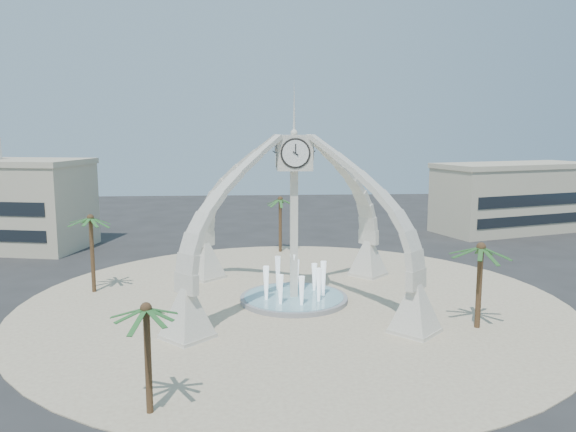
{
  "coord_description": "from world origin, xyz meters",
  "views": [
    {
      "loc": [
        -3.13,
        -40.22,
        12.61
      ],
      "look_at": [
        -0.3,
        2.0,
        6.15
      ],
      "focal_mm": 35.0,
      "sensor_mm": 36.0,
      "label": 1
    }
  ],
  "objects": [
    {
      "name": "palm_north",
      "position": [
        -0.09,
        17.29,
        5.51
      ],
      "size": [
        3.67,
        3.67,
        6.26
      ],
      "rotation": [
        0.0,
        0.0,
        -0.05
      ],
      "color": "brown",
      "rests_on": "ground"
    },
    {
      "name": "plaza",
      "position": [
        0.0,
        0.0,
        0.03
      ],
      "size": [
        40.0,
        40.0,
        0.06
      ],
      "primitive_type": "cylinder",
      "color": "beige",
      "rests_on": "ground"
    },
    {
      "name": "ground",
      "position": [
        0.0,
        0.0,
        0.0
      ],
      "size": [
        140.0,
        140.0,
        0.0
      ],
      "primitive_type": "plane",
      "color": "#282828",
      "rests_on": "ground"
    },
    {
      "name": "clock_tower",
      "position": [
        -0.0,
        -0.0,
        6.49
      ],
      "size": [
        17.94,
        17.94,
        16.3
      ],
      "color": "silver",
      "rests_on": "ground"
    },
    {
      "name": "building_ne",
      "position": [
        30.0,
        28.0,
        4.31
      ],
      "size": [
        21.87,
        14.17,
        8.6
      ],
      "rotation": [
        0.0,
        0.0,
        0.31
      ],
      "color": "#B9AE90",
      "rests_on": "ground"
    },
    {
      "name": "palm_east",
      "position": [
        11.35,
        -6.47,
        5.26
      ],
      "size": [
        3.84,
        3.84,
        6.05
      ],
      "rotation": [
        0.0,
        0.0,
        -0.02
      ],
      "color": "brown",
      "rests_on": "ground"
    },
    {
      "name": "fountain",
      "position": [
        0.0,
        0.0,
        0.29
      ],
      "size": [
        8.0,
        8.0,
        3.62
      ],
      "color": "gray",
      "rests_on": "ground"
    },
    {
      "name": "palm_south",
      "position": [
        -7.75,
        -16.24,
        4.84
      ],
      "size": [
        4.3,
        4.3,
        5.54
      ],
      "rotation": [
        0.0,
        0.0,
        -0.39
      ],
      "color": "brown",
      "rests_on": "ground"
    },
    {
      "name": "palm_west",
      "position": [
        -15.51,
        3.45,
        5.85
      ],
      "size": [
        4.38,
        4.38,
        6.59
      ],
      "rotation": [
        0.0,
        0.0,
        -0.36
      ],
      "color": "brown",
      "rests_on": "ground"
    }
  ]
}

